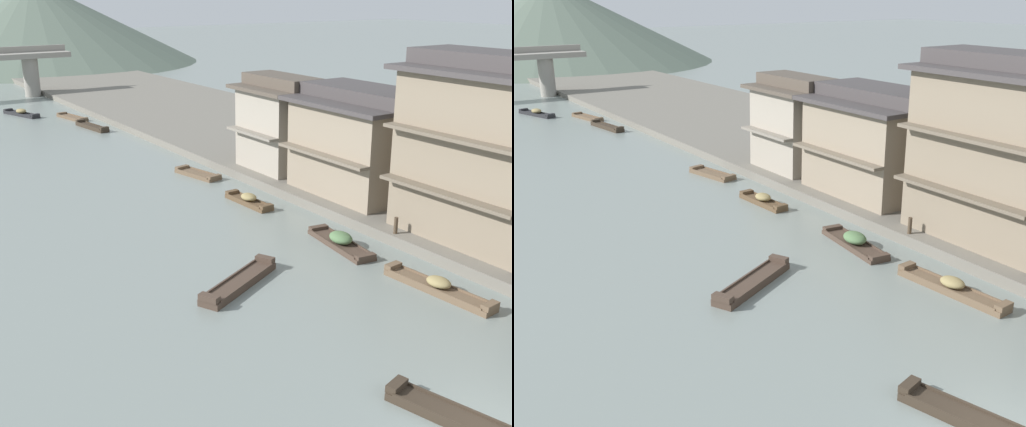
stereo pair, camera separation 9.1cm
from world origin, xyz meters
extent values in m
cube|color=#6B665B|center=(16.93, 30.00, 0.28)|extent=(18.00, 110.00, 0.56)
cube|color=#33281E|center=(-0.27, 0.88, 0.13)|extent=(2.12, 5.00, 0.26)
cube|color=#33281E|center=(-0.86, 3.12, 0.38)|extent=(0.87, 0.55, 0.23)
cube|color=#33281E|center=(-0.67, 0.78, 0.30)|extent=(1.21, 4.31, 0.08)
cube|color=#33281E|center=(0.12, 0.98, 0.30)|extent=(1.21, 4.31, 0.08)
cube|color=brown|center=(6.20, 28.35, 0.10)|extent=(1.79, 3.82, 0.20)
cube|color=brown|center=(5.88, 30.01, 0.29)|extent=(1.06, 0.54, 0.18)
cube|color=brown|center=(6.52, 26.70, 0.29)|extent=(1.06, 0.54, 0.18)
cube|color=brown|center=(5.69, 28.26, 0.24)|extent=(0.67, 3.13, 0.08)
cube|color=brown|center=(6.71, 28.45, 0.24)|extent=(0.67, 3.13, 0.08)
cube|color=#423328|center=(5.82, 13.35, 0.10)|extent=(1.76, 4.61, 0.20)
cube|color=#423328|center=(6.13, 15.43, 0.28)|extent=(1.04, 0.50, 0.18)
cube|color=#423328|center=(5.51, 11.28, 0.28)|extent=(1.04, 0.50, 0.18)
cube|color=#423328|center=(5.31, 13.43, 0.24)|extent=(0.66, 3.97, 0.08)
cube|color=#423328|center=(6.33, 13.28, 0.24)|extent=(0.66, 3.97, 0.08)
ellipsoid|color=#4C6B42|center=(5.82, 13.35, 0.47)|extent=(1.19, 1.53, 0.55)
cube|color=#33281E|center=(5.91, 47.50, 0.13)|extent=(1.48, 4.89, 0.27)
cube|color=#33281E|center=(5.62, 49.74, 0.39)|extent=(0.82, 0.46, 0.24)
cube|color=#33281E|center=(6.21, 45.26, 0.39)|extent=(0.82, 0.46, 0.24)
cube|color=#33281E|center=(5.52, 47.45, 0.31)|extent=(0.64, 4.29, 0.08)
cube|color=#33281E|center=(6.30, 47.55, 0.31)|extent=(0.64, 4.29, 0.08)
cube|color=brown|center=(6.00, 53.12, 0.10)|extent=(1.84, 4.48, 0.20)
cube|color=brown|center=(5.63, 55.11, 0.28)|extent=(1.01, 0.53, 0.18)
cube|color=brown|center=(6.37, 51.12, 0.28)|extent=(1.01, 0.53, 0.18)
cube|color=brown|center=(5.51, 53.03, 0.24)|extent=(0.78, 3.81, 0.08)
cube|color=brown|center=(6.48, 53.21, 0.24)|extent=(0.78, 3.81, 0.08)
cube|color=#232326|center=(2.33, 57.61, 0.12)|extent=(2.45, 5.06, 0.23)
cube|color=#232326|center=(3.06, 55.36, 0.34)|extent=(0.93, 0.61, 0.21)
cube|color=#232326|center=(1.61, 59.85, 0.34)|extent=(0.93, 0.61, 0.21)
cube|color=#232326|center=(2.75, 57.74, 0.27)|extent=(1.47, 4.32, 0.08)
cube|color=#232326|center=(1.92, 57.47, 0.27)|extent=(1.47, 4.32, 0.08)
ellipsoid|color=olive|center=(2.33, 57.61, 0.47)|extent=(1.19, 1.41, 0.47)
cube|color=brown|center=(5.74, 21.40, 0.11)|extent=(1.05, 3.76, 0.21)
cube|color=brown|center=(5.67, 23.11, 0.31)|extent=(0.81, 0.39, 0.19)
cube|color=brown|center=(5.81, 19.69, 0.31)|extent=(0.81, 0.39, 0.19)
cube|color=brown|center=(5.34, 21.38, 0.25)|extent=(0.22, 3.22, 0.08)
cube|color=brown|center=(6.14, 21.42, 0.25)|extent=(0.22, 3.22, 0.08)
ellipsoid|color=olive|center=(5.74, 21.40, 0.43)|extent=(0.85, 1.15, 0.44)
cube|color=brown|center=(5.84, 7.26, 0.12)|extent=(1.24, 5.18, 0.25)
cube|color=brown|center=(5.67, 9.67, 0.36)|extent=(0.81, 0.41, 0.22)
cube|color=brown|center=(6.01, 4.85, 0.36)|extent=(0.81, 0.41, 0.22)
cube|color=brown|center=(5.44, 7.24, 0.29)|extent=(0.40, 4.63, 0.08)
cube|color=brown|center=(6.24, 7.29, 0.29)|extent=(0.40, 4.63, 0.08)
ellipsoid|color=olive|center=(5.84, 7.26, 0.47)|extent=(0.87, 1.16, 0.44)
cube|color=#423328|center=(-0.72, 12.38, 0.14)|extent=(4.71, 2.93, 0.29)
cube|color=#423328|center=(-2.73, 11.42, 0.42)|extent=(0.70, 0.94, 0.26)
cube|color=#423328|center=(1.30, 13.35, 0.42)|extent=(0.70, 0.94, 0.26)
cube|color=#423328|center=(-0.53, 11.98, 0.33)|extent=(3.88, 1.91, 0.08)
cube|color=#423328|center=(-0.91, 12.78, 0.33)|extent=(3.88, 1.91, 0.08)
cube|color=#7F705B|center=(11.52, 9.70, 4.46)|extent=(5.10, 7.46, 7.80)
cube|color=brown|center=(8.62, 9.70, 3.16)|extent=(0.70, 7.46, 0.16)
cube|color=brown|center=(8.62, 9.70, 5.76)|extent=(0.70, 7.46, 0.16)
cube|color=#3D3838|center=(11.52, 9.70, 8.48)|extent=(6.00, 8.36, 0.24)
cube|color=#3D3838|center=(11.52, 9.70, 8.95)|extent=(3.06, 8.36, 0.70)
cube|color=gray|center=(11.87, 18.42, 3.16)|extent=(5.80, 7.13, 5.20)
cube|color=#6E6151|center=(8.62, 18.42, 3.16)|extent=(0.70, 7.13, 0.16)
cube|color=#3D3838|center=(11.87, 18.42, 5.88)|extent=(6.70, 8.03, 0.24)
cube|color=#3D3838|center=(11.87, 18.42, 6.35)|extent=(3.48, 8.03, 0.70)
cube|color=gray|center=(10.97, 25.41, 3.16)|extent=(4.00, 4.99, 5.20)
cube|color=gray|center=(8.62, 25.41, 3.16)|extent=(0.70, 4.99, 0.16)
cube|color=#4C4238|center=(10.97, 25.41, 5.88)|extent=(4.90, 5.89, 0.24)
cube|color=#4C4238|center=(10.97, 25.41, 6.35)|extent=(2.40, 5.89, 0.70)
cylinder|color=#473828|center=(8.28, 12.12, 0.98)|extent=(0.20, 0.20, 0.84)
cylinder|color=gray|center=(6.90, 69.51, 2.21)|extent=(1.80, 1.80, 4.43)
cone|color=#5B6B5B|center=(18.71, 107.25, 6.82)|extent=(54.78, 54.78, 13.64)
camera|label=1|loc=(-13.92, -8.41, 11.90)|focal=44.88mm
camera|label=2|loc=(-13.85, -8.46, 11.90)|focal=44.88mm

